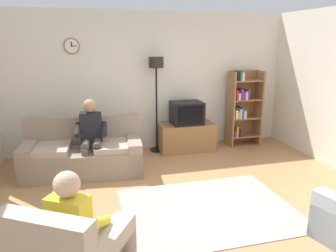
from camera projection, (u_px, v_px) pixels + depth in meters
ground_plane at (192, 206)px, 4.31m from camera, size 12.00×12.00×0.00m
back_wall_assembly at (150, 82)px, 6.46m from camera, size 6.20×0.17×2.70m
couch at (83, 154)px, 5.38m from camera, size 1.97×1.05×0.90m
tv_stand at (186, 137)px, 6.51m from camera, size 1.10×0.56×0.55m
tv at (187, 113)px, 6.36m from camera, size 0.60×0.49×0.44m
bookshelf at (242, 107)px, 6.75m from camera, size 0.68×0.36×1.57m
floor_lamp at (156, 78)px, 6.16m from camera, size 0.28×0.28×1.85m
area_rug at (208, 209)px, 4.24m from camera, size 2.20×1.70×0.01m
person_on_couch at (91, 133)px, 5.21m from camera, size 0.54×0.56×1.24m
person_in_left_armchair at (76, 223)px, 2.81m from camera, size 0.61×0.64×1.12m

